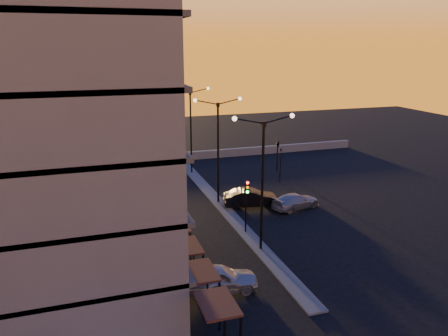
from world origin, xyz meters
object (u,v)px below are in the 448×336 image
at_px(streetlamp_mid, 218,143).
at_px(car_hatchback, 218,279).
at_px(car_sedan, 251,198).
at_px(traffic_light_main, 247,198).
at_px(car_wagon, 296,201).

xyz_separation_m(streetlamp_mid, car_hatchback, (-4.41, -14.12, -4.80)).
bearing_deg(car_hatchback, car_sedan, -20.66).
bearing_deg(traffic_light_main, car_wagon, 31.62).
bearing_deg(car_wagon, car_hatchback, 121.62).
bearing_deg(streetlamp_mid, car_wagon, -29.50).
bearing_deg(car_sedan, car_wagon, -104.49).
xyz_separation_m(traffic_light_main, car_sedan, (2.47, 5.40, -2.10)).
bearing_deg(streetlamp_mid, traffic_light_main, -90.00).
height_order(traffic_light_main, car_sedan, traffic_light_main).
bearing_deg(traffic_light_main, car_hatchback, -122.26).
relative_size(traffic_light_main, car_wagon, 0.94).
distance_m(car_hatchback, car_sedan, 14.17).
xyz_separation_m(car_hatchback, car_sedan, (6.88, 12.39, -0.00)).
height_order(streetlamp_mid, car_wagon, streetlamp_mid).
bearing_deg(car_sedan, streetlamp_mid, 65.71).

